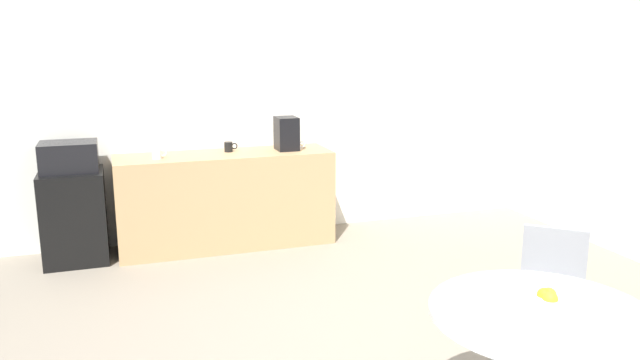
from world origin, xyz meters
The scene contains 11 objects.
wall_back centered at (0.00, 3.00, 1.30)m, with size 6.00×0.10×2.60m, color white.
counter_block centered at (-0.44, 2.65, 0.45)m, with size 2.02×0.60×0.90m, color tan.
mini_fridge centered at (-1.80, 2.65, 0.41)m, with size 0.54×0.54×0.82m, color black.
microwave centered at (-1.80, 2.65, 0.95)m, with size 0.48×0.38×0.26m, color black.
round_table centered at (0.40, -0.88, 0.58)m, with size 1.04×1.04×0.72m.
chair_gray centered at (1.03, -0.19, 0.52)m, with size 0.59×0.59×0.83m.
fruit_bowl centered at (0.41, -0.88, 0.76)m, with size 0.25×0.25×0.11m.
mug_white centered at (-1.06, 2.57, 0.95)m, with size 0.13×0.08×0.09m.
mug_green centered at (0.26, 2.62, 0.95)m, with size 0.13×0.08×0.09m.
mug_red centered at (-0.38, 2.73, 0.95)m, with size 0.13×0.08×0.09m.
coffee_maker centered at (0.17, 2.65, 1.06)m, with size 0.20×0.24×0.32m, color black.
Camera 1 is at (-1.43, -3.08, 1.95)m, focal length 34.82 mm.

